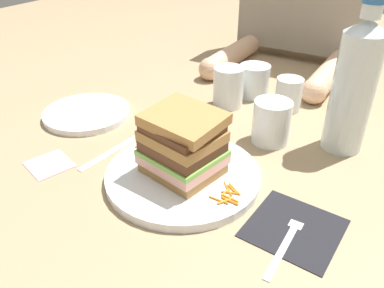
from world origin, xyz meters
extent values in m
plane|color=#9E8460|center=(0.00, 0.00, 0.00)|extent=(3.00, 3.00, 0.00)
cylinder|color=white|center=(-0.02, -0.02, 0.01)|extent=(0.27, 0.27, 0.02)
cube|color=#A87A42|center=(-0.02, -0.02, 0.03)|extent=(0.14, 0.12, 0.02)
cube|color=#E0A393|center=(-0.02, -0.02, 0.04)|extent=(0.14, 0.13, 0.02)
cube|color=#7AB74C|center=(-0.02, -0.02, 0.05)|extent=(0.14, 0.13, 0.01)
cube|color=#56331E|center=(-0.02, -0.02, 0.07)|extent=(0.13, 0.12, 0.02)
cube|color=#A87A42|center=(-0.02, -0.02, 0.09)|extent=(0.14, 0.12, 0.02)
cube|color=#56331E|center=(-0.02, -0.02, 0.10)|extent=(0.13, 0.12, 0.01)
cube|color=#A87A42|center=(-0.01, -0.02, 0.12)|extent=(0.13, 0.12, 0.03)
cylinder|color=orange|center=(-0.10, 0.01, 0.02)|extent=(0.02, 0.02, 0.00)
cylinder|color=orange|center=(-0.12, 0.00, 0.02)|extent=(0.03, 0.01, 0.00)
cylinder|color=orange|center=(-0.09, 0.02, 0.02)|extent=(0.01, 0.02, 0.00)
cylinder|color=orange|center=(-0.11, 0.02, 0.02)|extent=(0.01, 0.03, 0.00)
cylinder|color=orange|center=(-0.09, 0.00, 0.02)|extent=(0.02, 0.02, 0.00)
cylinder|color=orange|center=(-0.11, 0.01, 0.02)|extent=(0.01, 0.02, 0.00)
cylinder|color=orange|center=(0.09, -0.05, 0.02)|extent=(0.03, 0.01, 0.00)
cylinder|color=orange|center=(0.07, -0.03, 0.02)|extent=(0.01, 0.02, 0.00)
cylinder|color=orange|center=(0.08, -0.02, 0.02)|extent=(0.03, 0.02, 0.00)
cylinder|color=orange|center=(0.09, -0.05, 0.02)|extent=(0.03, 0.01, 0.00)
cylinder|color=orange|center=(0.08, -0.03, 0.02)|extent=(0.03, 0.01, 0.00)
cylinder|color=orange|center=(0.07, -0.02, 0.02)|extent=(0.02, 0.03, 0.00)
cylinder|color=orange|center=(0.07, -0.06, 0.02)|extent=(0.03, 0.00, 0.00)
cylinder|color=orange|center=(0.08, -0.05, 0.02)|extent=(0.02, 0.03, 0.00)
cylinder|color=orange|center=(0.08, -0.02, 0.02)|extent=(0.02, 0.01, 0.00)
cylinder|color=orange|center=(0.08, -0.03, 0.02)|extent=(0.02, 0.02, 0.00)
cube|color=black|center=(0.19, -0.04, 0.00)|extent=(0.14, 0.14, 0.00)
cube|color=silver|center=(0.19, -0.09, 0.00)|extent=(0.01, 0.11, 0.00)
cube|color=silver|center=(0.19, -0.03, 0.00)|extent=(0.02, 0.02, 0.00)
cylinder|color=silver|center=(0.20, 0.00, 0.00)|extent=(0.00, 0.04, 0.00)
cylinder|color=silver|center=(0.19, 0.00, 0.00)|extent=(0.00, 0.04, 0.00)
cylinder|color=silver|center=(0.19, 0.00, 0.00)|extent=(0.00, 0.04, 0.00)
cylinder|color=silver|center=(0.18, 0.00, 0.00)|extent=(0.00, 0.04, 0.00)
cube|color=silver|center=(-0.18, -0.05, 0.00)|extent=(0.02, 0.10, 0.00)
cube|color=silver|center=(-0.18, 0.05, 0.00)|extent=(0.02, 0.11, 0.00)
cylinder|color=white|center=(0.06, 0.18, 0.04)|extent=(0.07, 0.07, 0.09)
cylinder|color=orange|center=(0.06, 0.18, 0.03)|extent=(0.07, 0.07, 0.07)
cylinder|color=silver|center=(0.19, 0.23, 0.11)|extent=(0.08, 0.08, 0.23)
cone|color=silver|center=(0.19, 0.23, 0.24)|extent=(0.08, 0.08, 0.02)
cylinder|color=silver|center=(0.19, 0.23, 0.26)|extent=(0.03, 0.03, 0.02)
cylinder|color=silver|center=(-0.09, 0.28, 0.05)|extent=(0.07, 0.07, 0.09)
cylinder|color=silver|center=(0.04, 0.34, 0.04)|extent=(0.06, 0.06, 0.08)
cylinder|color=silver|center=(-0.06, 0.37, 0.04)|extent=(0.08, 0.08, 0.08)
cylinder|color=white|center=(-0.33, 0.07, 0.01)|extent=(0.19, 0.19, 0.01)
cube|color=pink|center=(-0.25, -0.11, 0.00)|extent=(0.10, 0.09, 0.00)
cylinder|color=#DBAD89|center=(-0.20, 0.54, 0.03)|extent=(0.06, 0.27, 0.06)
cylinder|color=#DBAD89|center=(0.08, 0.54, 0.03)|extent=(0.06, 0.27, 0.06)
sphere|color=#DBAD89|center=(-0.20, 0.41, 0.03)|extent=(0.06, 0.06, 0.06)
sphere|color=#DBAD89|center=(0.08, 0.41, 0.03)|extent=(0.06, 0.06, 0.06)
camera|label=1|loc=(0.28, -0.47, 0.40)|focal=35.77mm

